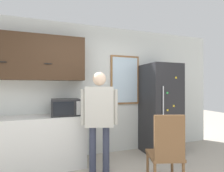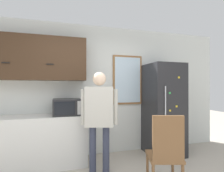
% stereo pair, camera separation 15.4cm
% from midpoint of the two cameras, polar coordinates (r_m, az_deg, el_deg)
% --- Properties ---
extents(back_wall, '(6.00, 0.06, 2.70)m').
position_cam_midpoint_polar(back_wall, '(3.71, -4.52, -1.25)').
color(back_wall, silver).
rests_on(back_wall, ground_plane).
extents(counter, '(1.97, 0.58, 0.90)m').
position_cam_midpoint_polar(counter, '(3.48, -24.22, -16.33)').
color(counter, silver).
rests_on(counter, ground_plane).
extents(upper_cabinets, '(1.97, 0.38, 0.80)m').
position_cam_midpoint_polar(upper_cabinets, '(3.49, -23.92, 8.29)').
color(upper_cabinets, '#3D2819').
extents(microwave, '(0.49, 0.43, 0.30)m').
position_cam_midpoint_polar(microwave, '(3.30, -13.19, -6.64)').
color(microwave, '#232326').
rests_on(microwave, counter).
extents(person, '(0.58, 0.34, 1.65)m').
position_cam_midpoint_polar(person, '(2.86, -2.60, -8.40)').
color(person, '#33384C').
rests_on(person, ground_plane).
extents(refrigerator, '(0.69, 0.75, 1.89)m').
position_cam_midpoint_polar(refrigerator, '(3.90, 17.46, -7.13)').
color(refrigerator, '#232326').
rests_on(refrigerator, ground_plane).
extents(chair, '(0.55, 0.55, 1.04)m').
position_cam_midpoint_polar(chair, '(2.65, 18.83, -19.26)').
color(chair, brown).
rests_on(chair, ground_plane).
extents(window, '(0.67, 0.05, 1.07)m').
position_cam_midpoint_polar(window, '(3.88, 6.19, 2.00)').
color(window, olive).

